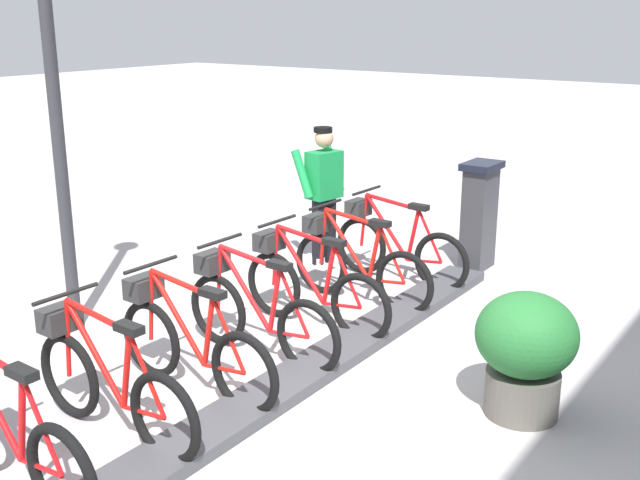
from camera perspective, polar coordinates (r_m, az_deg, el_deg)
The scene contains 13 objects.
ground_plane at distance 6.50m, azimuth -1.67°, elevation -10.50°, with size 60.00×60.00×0.00m, color #B1A9AA.
dock_rail_base at distance 6.48m, azimuth -1.68°, elevation -10.11°, with size 0.44×6.54×0.10m, color #47474C.
payment_kiosk at distance 9.29m, azimuth 11.64°, elevation 1.91°, with size 0.36×0.52×1.28m.
bike_docked_0 at distance 8.75m, azimuth 5.51°, elevation -0.34°, with size 1.72×0.54×1.02m.
bike_docked_1 at distance 8.07m, azimuth 2.62°, elevation -1.72°, with size 1.72×0.54×1.02m.
bike_docked_2 at distance 7.43m, azimuth -0.80°, elevation -3.33°, with size 1.72×0.54×1.02m.
bike_docked_3 at distance 6.83m, azimuth -4.85°, elevation -5.23°, with size 1.72×0.54×1.02m.
bike_docked_4 at distance 6.28m, azimuth -9.69°, elevation -7.44°, with size 1.72×0.54×1.02m.
bike_docked_5 at distance 5.79m, azimuth -15.46°, elevation -9.98°, with size 1.72×0.54×1.02m.
bike_docked_6 at distance 5.38m, azimuth -22.32°, elevation -12.82°, with size 1.72×0.54×1.02m.
worker_near_rack at distance 9.20m, azimuth 0.26°, elevation 3.67°, with size 0.54×0.67×1.66m.
lamp_post at distance 7.37m, azimuth -19.34°, elevation 13.26°, with size 0.32×0.32×4.06m.
planter_bush at distance 6.01m, azimuth 14.91°, elevation -7.72°, with size 0.76×0.76×0.97m.
Camera 1 is at (-3.49, 4.62, 2.95)m, focal length 43.40 mm.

